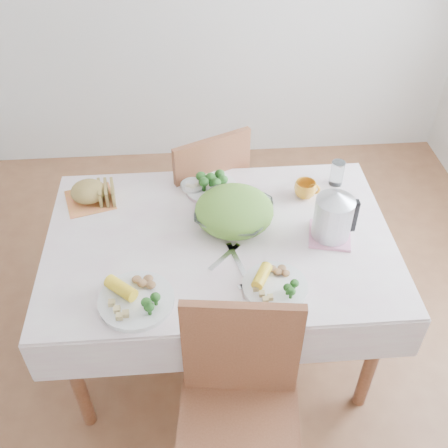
{
  "coord_description": "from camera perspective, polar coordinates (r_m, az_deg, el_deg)",
  "views": [
    {
      "loc": [
        -0.11,
        -1.65,
        2.32
      ],
      "look_at": [
        0.02,
        0.02,
        0.82
      ],
      "focal_mm": 42.0,
      "sensor_mm": 36.0,
      "label": 1
    }
  ],
  "objects": [
    {
      "name": "fork_right",
      "position": [
        2.18,
        -0.01,
        -3.65
      ],
      "size": [
        0.14,
        0.15,
        0.0
      ],
      "primitive_type": "cube",
      "rotation": [
        0.0,
        0.0,
        -0.76
      ],
      "color": "silver",
      "rests_on": "tablecloth"
    },
    {
      "name": "bread_loaf",
      "position": [
        2.51,
        -14.58,
        3.55
      ],
      "size": [
        0.18,
        0.17,
        0.1
      ],
      "primitive_type": "ellipsoid",
      "rotation": [
        0.0,
        0.0,
        0.14
      ],
      "color": "olive",
      "rests_on": "napkin"
    },
    {
      "name": "knife",
      "position": [
        2.1,
        4.31,
        -6.09
      ],
      "size": [
        0.2,
        0.08,
        0.0
      ],
      "primitive_type": "cube",
      "rotation": [
        0.0,
        0.0,
        1.88
      ],
      "color": "silver",
      "rests_on": "tablecloth"
    },
    {
      "name": "napkin",
      "position": [
        2.54,
        -14.37,
        2.56
      ],
      "size": [
        0.26,
        0.26,
        0.0
      ],
      "primitive_type": "cube",
      "rotation": [
        0.0,
        0.0,
        0.27
      ],
      "color": "#E08142",
      "rests_on": "tablecloth"
    },
    {
      "name": "floor",
      "position": [
        2.85,
        -0.38,
        -12.69
      ],
      "size": [
        3.6,
        3.6,
        0.0
      ],
      "primitive_type": "plane",
      "color": "brown",
      "rests_on": "ground"
    },
    {
      "name": "tablecloth",
      "position": [
        2.28,
        -0.46,
        -1.56
      ],
      "size": [
        1.5,
        1.0,
        0.01
      ],
      "primitive_type": "cube",
      "color": "silver",
      "rests_on": "dining_table"
    },
    {
      "name": "chair_far",
      "position": [
        2.95,
        -2.97,
        2.88
      ],
      "size": [
        0.58,
        0.58,
        0.96
      ],
      "primitive_type": "cube",
      "rotation": [
        0.0,
        0.0,
        3.58
      ],
      "color": "brown",
      "rests_on": "floor"
    },
    {
      "name": "chair_near",
      "position": [
        2.06,
        1.57,
        -22.48
      ],
      "size": [
        0.5,
        0.5,
        0.99
      ],
      "primitive_type": "cube",
      "rotation": [
        0.0,
        0.0,
        -0.12
      ],
      "color": "brown",
      "rests_on": "floor"
    },
    {
      "name": "electric_kettle",
      "position": [
        2.24,
        11.81,
        0.92
      ],
      "size": [
        0.18,
        0.18,
        0.23
      ],
      "primitive_type": "cylinder",
      "rotation": [
        0.0,
        0.0,
        0.11
      ],
      "color": "#B2B5BA",
      "rests_on": "pink_tray"
    },
    {
      "name": "fork_left",
      "position": [
        2.17,
        1.44,
        -3.97
      ],
      "size": [
        0.07,
        0.19,
        0.0
      ],
      "primitive_type": "cube",
      "rotation": [
        0.0,
        0.0,
        0.26
      ],
      "color": "silver",
      "rests_on": "tablecloth"
    },
    {
      "name": "fruit_bowl",
      "position": [
        2.52,
        -3.43,
        4.03
      ],
      "size": [
        0.14,
        0.14,
        0.04
      ],
      "primitive_type": "imported",
      "rotation": [
        0.0,
        0.0,
        0.26
      ],
      "color": "white",
      "rests_on": "tablecloth"
    },
    {
      "name": "glass_tumbler",
      "position": [
        2.58,
        12.21,
        5.49
      ],
      "size": [
        0.08,
        0.08,
        0.12
      ],
      "primitive_type": "cylinder",
      "rotation": [
        0.0,
        0.0,
        -0.32
      ],
      "color": "white",
      "rests_on": "tablecloth"
    },
    {
      "name": "salad_bowl",
      "position": [
        2.32,
        1.1,
        1.0
      ],
      "size": [
        0.43,
        0.43,
        0.08
      ],
      "primitive_type": "imported",
      "rotation": [
        0.0,
        0.0,
        -0.42
      ],
      "color": "white",
      "rests_on": "tablecloth"
    },
    {
      "name": "broccoli_plate",
      "position": [
        2.52,
        -1.45,
        3.98
      ],
      "size": [
        0.26,
        0.26,
        0.02
      ],
      "primitive_type": "cylinder",
      "rotation": [
        0.0,
        0.0,
        0.04
      ],
      "color": "beige",
      "rests_on": "tablecloth"
    },
    {
      "name": "yellow_mug",
      "position": [
        2.49,
        8.83,
        3.74
      ],
      "size": [
        0.13,
        0.13,
        0.08
      ],
      "primitive_type": "imported",
      "rotation": [
        0.0,
        0.0,
        -0.3
      ],
      "color": "orange",
      "rests_on": "tablecloth"
    },
    {
      "name": "pink_tray",
      "position": [
        2.32,
        11.43,
        -1.19
      ],
      "size": [
        0.21,
        0.21,
        0.01
      ],
      "primitive_type": "cube",
      "rotation": [
        0.0,
        0.0,
        -0.23
      ],
      "color": "pink",
      "rests_on": "tablecloth"
    },
    {
      "name": "dinner_plate_right",
      "position": [
        2.07,
        5.56,
        -6.8
      ],
      "size": [
        0.36,
        0.36,
        0.02
      ],
      "primitive_type": "cylinder",
      "rotation": [
        0.0,
        0.0,
        -0.83
      ],
      "color": "white",
      "rests_on": "tablecloth"
    },
    {
      "name": "dining_table",
      "position": [
        2.55,
        -0.42,
        -7.79
      ],
      "size": [
        1.4,
        0.9,
        0.75
      ],
      "primitive_type": "cube",
      "color": "brown",
      "rests_on": "floor"
    },
    {
      "name": "dinner_plate_left",
      "position": [
        2.04,
        -9.51,
        -8.26
      ],
      "size": [
        0.4,
        0.4,
        0.02
      ],
      "primitive_type": "cylinder",
      "rotation": [
        0.0,
        0.0,
        0.5
      ],
      "color": "white",
      "rests_on": "tablecloth"
    }
  ]
}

